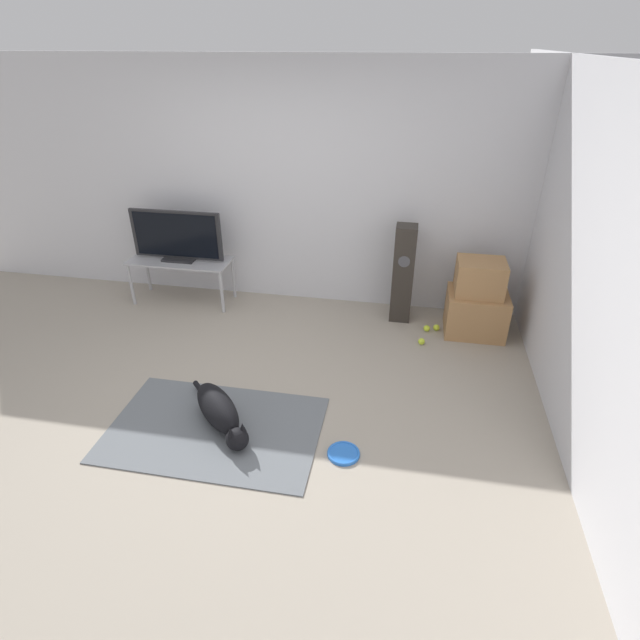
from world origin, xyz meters
name	(u,v)px	position (x,y,z in m)	size (l,w,h in m)	color
ground_plane	(229,406)	(0.00, 0.00, 0.00)	(12.00, 12.00, 0.00)	#9E9384
wall_back	(285,187)	(0.00, 2.10, 1.27)	(8.00, 0.06, 2.55)	silver
wall_right	(609,294)	(2.60, 0.00, 1.27)	(0.06, 8.00, 2.55)	silver
area_rug	(215,429)	(-0.01, -0.29, 0.01)	(1.64, 1.05, 0.01)	slate
dog	(220,411)	(0.02, -0.24, 0.14)	(0.70, 0.73, 0.27)	black
frisbee	(344,453)	(1.01, -0.38, 0.01)	(0.24, 0.24, 0.03)	blue
cardboard_box_lower	(476,313)	(2.08, 1.61, 0.22)	(0.59, 0.49, 0.44)	#A87A4C
cardboard_box_upper	(480,278)	(2.07, 1.62, 0.61)	(0.46, 0.38, 0.35)	#A87A4C
floor_speaker	(403,274)	(1.32, 1.77, 0.52)	(0.22, 0.22, 1.05)	#2D2823
tv_stand	(181,265)	(-1.15, 1.73, 0.45)	(1.13, 0.44, 0.51)	#A8A8AD
tv	(177,236)	(-1.15, 1.74, 0.78)	(1.02, 0.20, 0.56)	#232326
tennis_ball_by_boxes	(421,341)	(1.56, 1.26, 0.03)	(0.07, 0.07, 0.07)	#C6E033
tennis_ball_near_speaker	(436,328)	(1.71, 1.57, 0.03)	(0.07, 0.07, 0.07)	#C6E033
tennis_ball_loose_on_carpet	(427,328)	(1.61, 1.53, 0.03)	(0.07, 0.07, 0.07)	#C6E033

